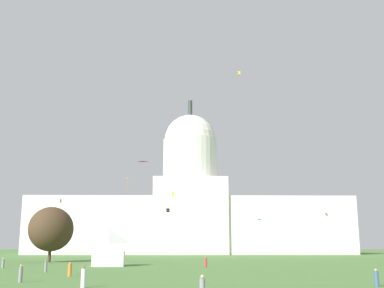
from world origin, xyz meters
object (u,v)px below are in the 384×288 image
person_orange_back_center (70,270)px  kite_magenta_low (143,163)px  kite_white_low (60,201)px  kite_yellow_high (239,73)px  person_white_edge_west (83,278)px  capitol_building (190,211)px  person_grey_back_right (3,263)px  kite_orange_mid (128,181)px  person_red_aisle_center (205,263)px  kite_black_low (168,210)px  tree_west_far (51,229)px  person_grey_near_tree_east (21,274)px  person_grey_back_left (46,267)px  kite_gold_mid (173,194)px  event_tent (109,247)px  kite_blue_low (259,222)px  person_denim_lawn_far_left (376,278)px

person_orange_back_center → kite_magenta_low: (6.26, 22.05, 16.20)m
kite_white_low → kite_yellow_high: (53.45, -9.90, 36.99)m
person_white_edge_west → kite_white_low: size_ratio=0.47×
capitol_building → person_grey_back_right: (-30.96, -118.05, -16.12)m
kite_yellow_high → kite_orange_mid: bearing=111.6°
person_red_aisle_center → kite_black_low: 71.75m
tree_west_far → person_grey_near_tree_east: (12.64, -57.12, -6.12)m
kite_white_low → tree_west_far: bearing=-46.9°
person_grey_back_right → person_grey_back_left: size_ratio=0.97×
capitol_building → person_red_aisle_center: capitol_building is taller
kite_magenta_low → kite_gold_mid: size_ratio=0.97×
person_grey_back_left → person_red_aisle_center: bearing=-97.6°
kite_black_low → kite_white_low: bearing=34.4°
event_tent → person_grey_near_tree_east: bearing=-98.5°
kite_black_low → kite_yellow_high: bearing=169.6°
person_red_aisle_center → kite_blue_low: (15.12, 38.91, 8.23)m
capitol_building → kite_white_low: bearing=-128.2°
person_grey_back_right → person_red_aisle_center: (31.60, 2.65, 0.02)m
person_grey_near_tree_east → kite_gold_mid: bearing=-35.4°
tree_west_far → person_red_aisle_center: bearing=-38.1°
person_white_edge_west → kite_orange_mid: kite_orange_mid is taller
kite_black_low → kite_blue_low: bearing=152.1°
tree_west_far → person_red_aisle_center: size_ratio=8.00×
capitol_building → person_grey_near_tree_east: (-18.61, -147.53, -16.07)m
person_grey_back_right → person_grey_back_left: person_grey_back_left is taller
kite_blue_low → capitol_building: bearing=-69.6°
person_red_aisle_center → kite_magenta_low: bearing=-143.9°
tree_west_far → kite_white_low: bearing=102.2°
person_grey_back_left → kite_blue_low: kite_blue_low is taller
kite_gold_mid → kite_yellow_high: bearing=-105.3°
person_grey_near_tree_east → kite_yellow_high: bearing=-48.0°
person_grey_near_tree_east → kite_magenta_low: bearing=-43.5°
event_tent → kite_blue_low: kite_blue_low is taller
person_orange_back_center → person_grey_back_right: 25.17m
person_grey_back_right → kite_white_low: (-8.87, 67.39, 15.77)m
person_white_edge_west → kite_blue_low: bearing=97.7°
person_grey_back_left → kite_orange_mid: (3.31, 63.39, 19.62)m
person_grey_back_right → kite_yellow_high: 89.87m
kite_black_low → person_grey_back_right: bearing=97.3°
kite_white_low → kite_blue_low: 61.75m
kite_white_low → kite_blue_low: (55.58, -25.83, -7.52)m
person_red_aisle_center → kite_black_low: (-8.25, 70.01, 13.38)m
person_grey_near_tree_east → kite_gold_mid: (12.71, 94.15, 17.46)m
person_denim_lawn_far_left → person_grey_back_right: (-44.66, 34.53, 0.04)m
person_grey_near_tree_east → kite_orange_mid: size_ratio=0.50×
person_denim_lawn_far_left → kite_orange_mid: 93.76m
kite_magenta_low → kite_white_low: bearing=110.1°
person_grey_back_right → person_red_aisle_center: size_ratio=0.97×
capitol_building → person_white_edge_west: (-11.47, -153.31, -16.02)m
person_denim_lawn_far_left → kite_blue_low: 76.57m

